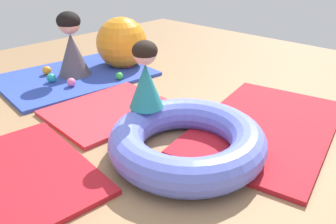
{
  "coord_description": "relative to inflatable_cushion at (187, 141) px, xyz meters",
  "views": [
    {
      "loc": [
        -1.64,
        -1.53,
        1.46
      ],
      "look_at": [
        0.07,
        0.09,
        0.31
      ],
      "focal_mm": 35.97,
      "sensor_mm": 36.0,
      "label": 1
    }
  ],
  "objects": [
    {
      "name": "adult_seated",
      "position": [
        0.38,
        2.16,
        0.28
      ],
      "size": [
        0.54,
        0.54,
        0.77
      ],
      "rotation": [
        0.0,
        0.0,
        2.63
      ],
      "color": "#4C4751",
      "rests_on": "gym_mat_near_right"
    },
    {
      "name": "inflatable_cushion",
      "position": [
        0.0,
        0.0,
        0.0
      ],
      "size": [
        1.21,
        1.21,
        0.27
      ],
      "primitive_type": "torus",
      "color": "#6070E5",
      "rests_on": "ground"
    },
    {
      "name": "play_ball_teal",
      "position": [
        0.04,
        2.13,
        -0.04
      ],
      "size": [
        0.11,
        0.11,
        0.11
      ],
      "primitive_type": "sphere",
      "color": "teal",
      "rests_on": "gym_mat_near_right"
    },
    {
      "name": "play_ball_blue",
      "position": [
        0.56,
        -0.0,
        -0.05
      ],
      "size": [
        0.1,
        0.1,
        0.1
      ],
      "primitive_type": "sphere",
      "color": "blue",
      "rests_on": "gym_mat_near_left"
    },
    {
      "name": "play_ball_orange",
      "position": [
        0.14,
        2.41,
        -0.04
      ],
      "size": [
        0.11,
        0.11,
        0.11
      ],
      "primitive_type": "sphere",
      "color": "orange",
      "rests_on": "gym_mat_near_right"
    },
    {
      "name": "ground_plane",
      "position": [
        -0.07,
        0.11,
        -0.14
      ],
      "size": [
        8.0,
        8.0,
        0.0
      ],
      "primitive_type": "plane",
      "color": "#93704C"
    },
    {
      "name": "play_ball_green",
      "position": [
        0.65,
        1.62,
        -0.05
      ],
      "size": [
        0.09,
        0.09,
        0.09
      ],
      "primitive_type": "sphere",
      "color": "green",
      "rests_on": "gym_mat_near_right"
    },
    {
      "name": "exercise_ball_large",
      "position": [
        1.04,
        2.04,
        0.2
      ],
      "size": [
        0.67,
        0.67,
        0.67
      ],
      "primitive_type": "sphere",
      "color": "orange",
      "rests_on": "ground"
    },
    {
      "name": "child_in_teal",
      "position": [
        0.01,
        0.46,
        0.41
      ],
      "size": [
        0.4,
        0.4,
        0.56
      ],
      "rotation": [
        0.0,
        0.0,
        5.65
      ],
      "color": "teal",
      "rests_on": "inflatable_cushion"
    },
    {
      "name": "gym_mat_near_left",
      "position": [
        0.83,
        -0.22,
        -0.12
      ],
      "size": [
        1.94,
        1.4,
        0.04
      ],
      "primitive_type": "cube",
      "rotation": [
        0.0,
        0.0,
        0.19
      ],
      "color": "#B21923",
      "rests_on": "ground"
    },
    {
      "name": "play_ball_red",
      "position": [
        0.99,
        1.87,
        -0.05
      ],
      "size": [
        0.08,
        0.08,
        0.08
      ],
      "primitive_type": "sphere",
      "color": "red",
      "rests_on": "gym_mat_near_right"
    },
    {
      "name": "gym_mat_center_rear",
      "position": [
        0.07,
        1.06,
        -0.12
      ],
      "size": [
        1.17,
        0.97,
        0.04
      ],
      "primitive_type": "cube",
      "rotation": [
        0.0,
        0.0,
        -0.04
      ],
      "color": "red",
      "rests_on": "ground"
    },
    {
      "name": "play_ball_pink",
      "position": [
        0.13,
        1.84,
        -0.05
      ],
      "size": [
        0.1,
        0.1,
        0.1
      ],
      "primitive_type": "sphere",
      "color": "pink",
      "rests_on": "gym_mat_near_right"
    },
    {
      "name": "gym_mat_near_right",
      "position": [
        0.38,
        2.16,
        -0.12
      ],
      "size": [
        1.88,
        1.45,
        0.04
      ],
      "primitive_type": "cube",
      "rotation": [
        0.0,
        0.0,
        -0.1
      ],
      "color": "#2D47B7",
      "rests_on": "ground"
    }
  ]
}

